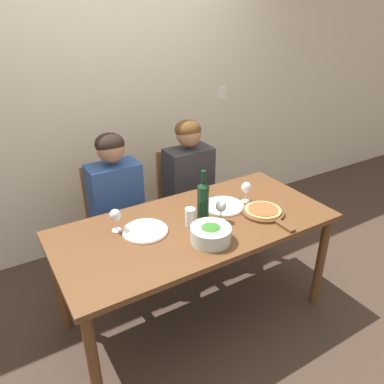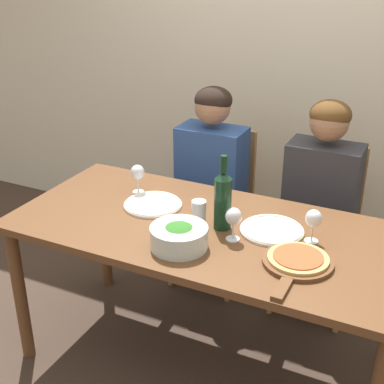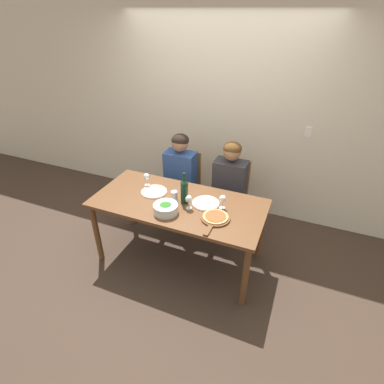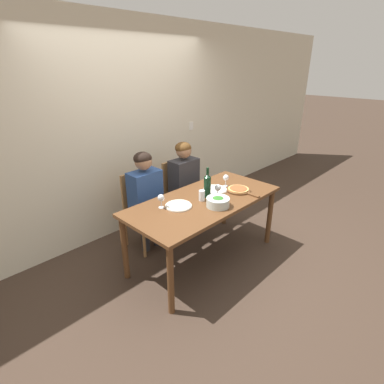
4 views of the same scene
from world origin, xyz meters
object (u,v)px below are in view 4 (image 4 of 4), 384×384
(dinner_plate_right, at_px, (215,189))
(wine_glass_left, at_px, (161,199))
(person_man, at_px, (185,179))
(wine_glass_centre, at_px, (218,188))
(broccoli_bowl, at_px, (218,202))
(pizza_on_board, at_px, (239,190))
(wine_glass_right, at_px, (226,178))
(dinner_plate_left, at_px, (179,206))
(chair_right, at_px, (179,193))
(person_woman, at_px, (146,192))
(chair_left, at_px, (142,207))
(wine_bottle, at_px, (207,185))
(water_tumbler, at_px, (202,195))

(dinner_plate_right, distance_m, wine_glass_left, 0.76)
(person_man, distance_m, wine_glass_centre, 0.77)
(broccoli_bowl, relative_size, pizza_on_board, 0.58)
(wine_glass_right, bearing_deg, dinner_plate_left, 179.57)
(broccoli_bowl, distance_m, dinner_plate_right, 0.43)
(chair_right, bearing_deg, person_woman, -170.05)
(wine_glass_centre, bearing_deg, chair_left, 117.12)
(wine_bottle, relative_size, water_tumbler, 2.96)
(dinner_plate_left, height_order, wine_glass_right, wine_glass_right)
(pizza_on_board, xyz_separation_m, wine_glass_centre, (-0.30, 0.07, 0.09))
(broccoli_bowl, xyz_separation_m, wine_glass_centre, (0.18, 0.15, 0.06))
(wine_bottle, relative_size, dinner_plate_left, 1.22)
(broccoli_bowl, relative_size, water_tumbler, 2.10)
(person_man, bearing_deg, wine_glass_right, -80.65)
(dinner_plate_left, relative_size, wine_glass_centre, 1.87)
(dinner_plate_right, xyz_separation_m, wine_glass_left, (-0.74, 0.10, 0.10))
(chair_right, xyz_separation_m, broccoli_bowl, (-0.39, -1.00, 0.32))
(broccoli_bowl, xyz_separation_m, wine_glass_right, (0.49, 0.28, 0.06))
(dinner_plate_right, xyz_separation_m, wine_glass_centre, (-0.13, -0.14, 0.10))
(dinner_plate_right, distance_m, water_tumbler, 0.33)
(wine_glass_right, bearing_deg, pizza_on_board, -91.27)
(chair_left, distance_m, person_woman, 0.26)
(chair_right, relative_size, dinner_plate_right, 3.32)
(dinner_plate_right, bearing_deg, wine_bottle, -163.99)
(chair_left, distance_m, wine_glass_left, 0.74)
(broccoli_bowl, height_order, wine_glass_centre, wine_glass_centre)
(chair_right, bearing_deg, person_man, -90.00)
(dinner_plate_right, height_order, water_tumbler, water_tumbler)
(chair_right, xyz_separation_m, person_man, (0.00, -0.11, 0.24))
(pizza_on_board, height_order, wine_glass_left, wine_glass_left)
(broccoli_bowl, distance_m, wine_glass_right, 0.57)
(broccoli_bowl, xyz_separation_m, dinner_plate_right, (0.31, 0.29, -0.04))
(chair_left, xyz_separation_m, pizza_on_board, (0.74, -0.92, 0.28))
(wine_glass_centre, bearing_deg, person_woman, 120.58)
(chair_left, height_order, dinner_plate_right, chair_left)
(person_man, distance_m, dinner_plate_left, 0.91)
(dinner_plate_right, bearing_deg, pizza_on_board, -50.74)
(person_woman, xyz_separation_m, wine_glass_right, (0.74, -0.60, 0.14))
(water_tumbler, bearing_deg, wine_bottle, 9.24)
(dinner_plate_right, height_order, pizza_on_board, pizza_on_board)
(dinner_plate_left, bearing_deg, chair_right, 46.28)
(wine_glass_right, bearing_deg, chair_right, 97.90)
(person_woman, xyz_separation_m, pizza_on_board, (0.74, -0.81, 0.05))
(dinner_plate_left, bearing_deg, wine_bottle, -8.05)
(wine_glass_right, distance_m, wine_glass_centre, 0.33)
(wine_glass_right, relative_size, water_tumbler, 1.30)
(wine_bottle, distance_m, dinner_plate_right, 0.26)
(wine_bottle, bearing_deg, wine_glass_centre, -44.06)
(person_woman, relative_size, wine_bottle, 3.57)
(chair_left, distance_m, wine_glass_right, 1.10)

